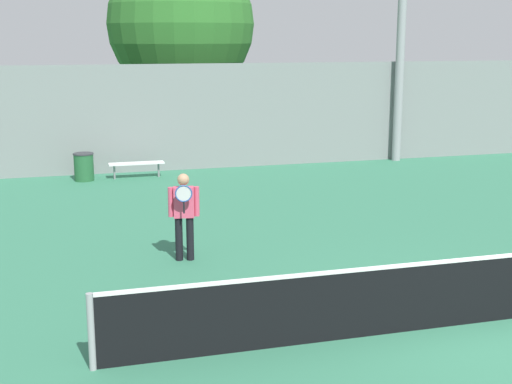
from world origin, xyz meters
name	(u,v)px	position (x,y,z in m)	size (l,w,h in m)	color
ground_plane	(470,323)	(0.00, 0.00, 0.00)	(100.00, 100.00, 0.00)	#337556
tennis_net	(472,290)	(0.00, 0.00, 0.52)	(10.87, 0.09, 1.01)	#99999E
tennis_player	(184,211)	(-3.46, 4.14, 0.94)	(0.57, 0.44, 1.65)	black
bench_courtside_near	(136,164)	(-3.41, 12.39, 0.42)	(1.63, 0.40, 0.46)	white
trash_bin	(84,167)	(-4.92, 12.41, 0.41)	(0.59, 0.59, 0.81)	#235B33
back_fence	(239,116)	(0.00, 13.38, 1.65)	(35.19, 0.06, 3.29)	gray
tree_green_broad	(181,24)	(-1.18, 16.96, 4.53)	(5.16, 5.16, 7.12)	brown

